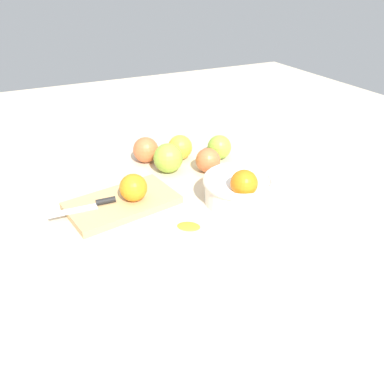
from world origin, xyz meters
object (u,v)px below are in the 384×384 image
bowl (240,188)px  apple_front_left_2 (180,147)px  cutting_board (123,204)px  orange_on_board (133,188)px  apple_front_left (219,147)px  apple_front_left_4 (208,160)px  apple_front_center (146,150)px  knife (92,206)px  apple_front_left_3 (168,158)px

bowl → apple_front_left_2: 0.29m
cutting_board → orange_on_board: (-0.03, 0.01, 0.04)m
bowl → cutting_board: bowl is taller
bowl → apple_front_left_2: size_ratio=2.47×
apple_front_left → apple_front_left_4: 0.10m
cutting_board → apple_front_left: size_ratio=3.56×
bowl → apple_front_center: size_ratio=2.41×
bowl → cutting_board: size_ratio=0.71×
apple_front_left → apple_front_center: 0.22m
bowl → orange_on_board: (0.23, -0.09, 0.01)m
apple_front_center → apple_front_left_4: 0.19m
knife → apple_front_center: (-0.21, -0.21, 0.01)m
orange_on_board → cutting_board: bearing=-18.1°
orange_on_board → apple_front_left_3: (-0.14, -0.13, -0.01)m
apple_front_left_2 → apple_front_left_3: 0.09m
apple_front_center → apple_front_left_2: bearing=165.5°
cutting_board → orange_on_board: orange_on_board is taller
cutting_board → apple_front_left_3: size_ratio=3.09×
orange_on_board → apple_front_center: 0.25m
apple_front_left_2 → apple_front_left_4: apple_front_left_2 is taller
cutting_board → apple_front_left_4: (-0.27, -0.07, 0.03)m
cutting_board → knife: 0.07m
apple_front_left → apple_front_left_2: bearing=-24.8°
bowl → apple_front_left: bowl is taller
orange_on_board → apple_front_left_2: bearing=-137.0°
apple_front_left_3 → apple_front_left_4: apple_front_left_3 is taller
apple_front_left_2 → apple_front_center: bearing=-14.5°
apple_front_center → cutting_board: bearing=56.6°
bowl → orange_on_board: bowl is taller
bowl → apple_front_center: bearing=-68.9°
cutting_board → apple_front_center: bearing=-123.4°
bowl → knife: (0.33, -0.11, -0.02)m
apple_front_left_2 → apple_front_left_3: bearing=44.0°
apple_front_left_2 → apple_front_left_3: size_ratio=0.89×
apple_front_left_4 → apple_front_left: bearing=-138.6°
cutting_board → apple_front_left_2: apple_front_left_2 is taller
apple_front_center → bowl: bearing=111.1°
cutting_board → apple_front_left_3: bearing=-144.2°
apple_front_center → apple_front_left: bearing=160.0°
bowl → cutting_board: (0.26, -0.10, -0.03)m
apple_front_left_3 → apple_front_left_4: (-0.10, 0.05, -0.01)m
apple_front_left → apple_front_center: size_ratio=0.96×
knife → cutting_board: bearing=178.8°
bowl → apple_front_left_2: bearing=-85.2°
apple_front_left_2 → apple_front_center: 0.10m
bowl → apple_front_left_3: bearing=-68.5°
knife → bowl: bearing=162.4°
apple_front_center → apple_front_left_3: bearing=110.0°
apple_front_left → apple_front_left_2: apple_front_left_2 is taller
apple_front_left_4 → apple_front_left_3: bearing=-26.6°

